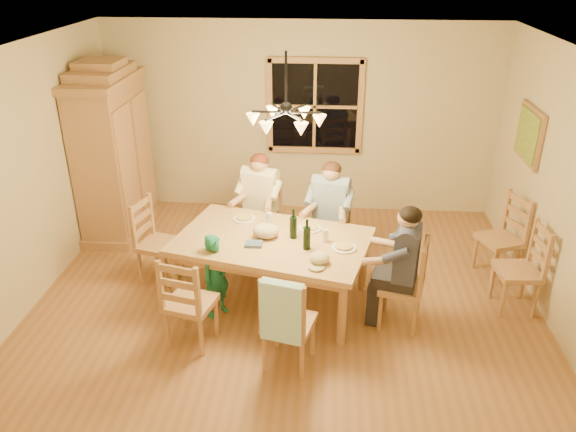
# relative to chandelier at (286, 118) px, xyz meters

# --- Properties ---
(floor) EXTENTS (5.50, 5.50, 0.00)m
(floor) POSITION_rel_chandelier_xyz_m (0.00, 0.00, -2.08)
(floor) COLOR #966236
(floor) RESTS_ON ground
(ceiling) EXTENTS (5.50, 5.00, 0.02)m
(ceiling) POSITION_rel_chandelier_xyz_m (0.00, 0.00, 0.62)
(ceiling) COLOR white
(ceiling) RESTS_ON wall_back
(wall_back) EXTENTS (5.50, 0.02, 2.70)m
(wall_back) POSITION_rel_chandelier_xyz_m (0.00, 2.50, -0.73)
(wall_back) COLOR beige
(wall_back) RESTS_ON floor
(wall_left) EXTENTS (0.02, 5.00, 2.70)m
(wall_left) POSITION_rel_chandelier_xyz_m (-2.75, 0.00, -0.73)
(wall_left) COLOR beige
(wall_left) RESTS_ON floor
(wall_right) EXTENTS (0.02, 5.00, 2.70)m
(wall_right) POSITION_rel_chandelier_xyz_m (2.75, 0.00, -0.73)
(wall_right) COLOR beige
(wall_right) RESTS_ON floor
(window) EXTENTS (1.30, 0.06, 1.30)m
(window) POSITION_rel_chandelier_xyz_m (0.20, 2.47, -0.53)
(window) COLOR black
(window) RESTS_ON wall_back
(painting) EXTENTS (0.06, 0.78, 0.64)m
(painting) POSITION_rel_chandelier_xyz_m (2.71, 1.20, -0.48)
(painting) COLOR #9F7144
(painting) RESTS_ON wall_right
(chandelier) EXTENTS (0.77, 0.68, 0.71)m
(chandelier) POSITION_rel_chandelier_xyz_m (0.00, 0.00, 0.00)
(chandelier) COLOR black
(chandelier) RESTS_ON ceiling
(armoire) EXTENTS (0.66, 1.40, 2.30)m
(armoire) POSITION_rel_chandelier_xyz_m (-2.42, 1.60, -1.02)
(armoire) COLOR #9F7144
(armoire) RESTS_ON floor
(dining_table) EXTENTS (2.24, 1.67, 0.76)m
(dining_table) POSITION_rel_chandelier_xyz_m (-0.15, -0.00, -1.41)
(dining_table) COLOR #AE7D4D
(dining_table) RESTS_ON floor
(chair_far_left) EXTENTS (0.53, 0.51, 0.99)m
(chair_far_left) POSITION_rel_chandelier_xyz_m (-0.41, 1.04, -1.77)
(chair_far_left) COLOR tan
(chair_far_left) RESTS_ON floor
(chair_far_right) EXTENTS (0.53, 0.51, 0.99)m
(chair_far_right) POSITION_rel_chandelier_xyz_m (0.46, 0.82, -1.77)
(chair_far_right) COLOR tan
(chair_far_right) RESTS_ON floor
(chair_near_left) EXTENTS (0.53, 0.51, 0.99)m
(chair_near_left) POSITION_rel_chandelier_xyz_m (-0.86, -0.80, -1.77)
(chair_near_left) COLOR tan
(chair_near_left) RESTS_ON floor
(chair_near_right) EXTENTS (0.53, 0.51, 0.99)m
(chair_near_right) POSITION_rel_chandelier_xyz_m (0.11, -1.04, -1.77)
(chair_near_right) COLOR tan
(chair_near_right) RESTS_ON floor
(chair_end_left) EXTENTS (0.51, 0.53, 0.99)m
(chair_end_left) POSITION_rel_chandelier_xyz_m (-1.50, 0.33, -1.77)
(chair_end_left) COLOR tan
(chair_end_left) RESTS_ON floor
(chair_end_right) EXTENTS (0.51, 0.53, 0.99)m
(chair_end_right) POSITION_rel_chandelier_xyz_m (1.20, -0.34, -1.77)
(chair_end_right) COLOR tan
(chair_end_right) RESTS_ON floor
(adult_woman) EXTENTS (0.47, 0.50, 0.87)m
(adult_woman) POSITION_rel_chandelier_xyz_m (-0.41, 1.04, -1.24)
(adult_woman) COLOR beige
(adult_woman) RESTS_ON floor
(adult_plaid_man) EXTENTS (0.47, 0.50, 0.87)m
(adult_plaid_man) POSITION_rel_chandelier_xyz_m (0.46, 0.82, -1.24)
(adult_plaid_man) COLOR #305586
(adult_plaid_man) RESTS_ON floor
(adult_slate_man) EXTENTS (0.50, 0.47, 0.87)m
(adult_slate_man) POSITION_rel_chandelier_xyz_m (1.20, -0.34, -1.24)
(adult_slate_man) COLOR #3A3F5D
(adult_slate_man) RESTS_ON floor
(towel) EXTENTS (0.39, 0.19, 0.58)m
(towel) POSITION_rel_chandelier_xyz_m (0.06, -1.22, -1.38)
(towel) COLOR #B3E6F3
(towel) RESTS_ON chair_near_right
(wine_bottle_a) EXTENTS (0.08, 0.08, 0.33)m
(wine_bottle_a) POSITION_rel_chandelier_xyz_m (0.07, 0.05, -1.15)
(wine_bottle_a) COLOR black
(wine_bottle_a) RESTS_ON dining_table
(wine_bottle_b) EXTENTS (0.08, 0.08, 0.33)m
(wine_bottle_b) POSITION_rel_chandelier_xyz_m (0.22, -0.19, -1.15)
(wine_bottle_b) COLOR black
(wine_bottle_b) RESTS_ON dining_table
(plate_woman) EXTENTS (0.26, 0.26, 0.02)m
(plate_woman) POSITION_rel_chandelier_xyz_m (-0.51, 0.44, -1.31)
(plate_woman) COLOR white
(plate_woman) RESTS_ON dining_table
(plate_plaid) EXTENTS (0.26, 0.26, 0.02)m
(plate_plaid) POSITION_rel_chandelier_xyz_m (0.24, 0.26, -1.31)
(plate_plaid) COLOR white
(plate_plaid) RESTS_ON dining_table
(plate_slate) EXTENTS (0.26, 0.26, 0.02)m
(plate_slate) POSITION_rel_chandelier_xyz_m (0.60, -0.16, -1.31)
(plate_slate) COLOR white
(plate_slate) RESTS_ON dining_table
(wine_glass_a) EXTENTS (0.06, 0.06, 0.14)m
(wine_glass_a) POSITION_rel_chandelier_xyz_m (-0.22, 0.34, -1.25)
(wine_glass_a) COLOR silver
(wine_glass_a) RESTS_ON dining_table
(wine_glass_b) EXTENTS (0.06, 0.06, 0.14)m
(wine_glass_b) POSITION_rel_chandelier_xyz_m (0.41, -0.02, -1.25)
(wine_glass_b) COLOR silver
(wine_glass_b) RESTS_ON dining_table
(cap) EXTENTS (0.20, 0.20, 0.11)m
(cap) POSITION_rel_chandelier_xyz_m (0.36, -0.46, -1.26)
(cap) COLOR tan
(cap) RESTS_ON dining_table
(napkin) EXTENTS (0.21, 0.18, 0.03)m
(napkin) POSITION_rel_chandelier_xyz_m (-0.33, -0.16, -1.30)
(napkin) COLOR #43577B
(napkin) RESTS_ON dining_table
(cloth_bundle) EXTENTS (0.28, 0.22, 0.15)m
(cloth_bundle) POSITION_rel_chandelier_xyz_m (-0.22, 0.03, -1.24)
(cloth_bundle) COLOR #C5B18F
(cloth_bundle) RESTS_ON dining_table
(child) EXTENTS (0.38, 0.41, 0.94)m
(child) POSITION_rel_chandelier_xyz_m (-0.70, -0.32, -1.61)
(child) COLOR #1B7C60
(child) RESTS_ON floor
(chair_spare_front) EXTENTS (0.45, 0.47, 0.99)m
(chair_spare_front) POSITION_rel_chandelier_xyz_m (2.45, 0.04, -1.77)
(chair_spare_front) COLOR tan
(chair_spare_front) RESTS_ON floor
(chair_spare_back) EXTENTS (0.56, 0.57, 0.99)m
(chair_spare_back) POSITION_rel_chandelier_xyz_m (2.45, 0.76, -1.77)
(chair_spare_back) COLOR tan
(chair_spare_back) RESTS_ON floor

